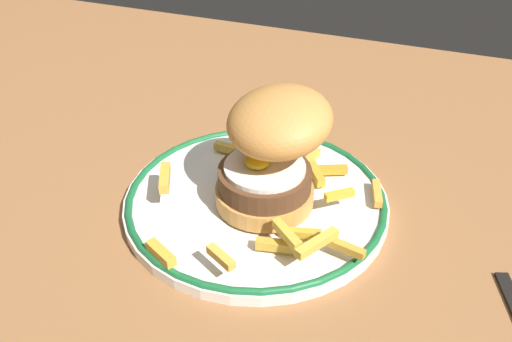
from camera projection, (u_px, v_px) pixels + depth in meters
The scene contains 4 objects.
ground_plane at pixel (240, 213), 61.63cm from camera, with size 149.95×97.82×4.00cm, color #905F37.
dinner_plate at pixel (256, 200), 58.94cm from camera, with size 27.69×27.69×1.60cm.
burger at pixel (273, 149), 54.54cm from camera, with size 14.31×14.60×12.48cm.
fries_pile at pixel (276, 194), 56.94cm from camera, with size 22.73×27.24×2.92cm.
Camera 1 is at (18.20, -43.97, 37.47)cm, focal length 39.24 mm.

